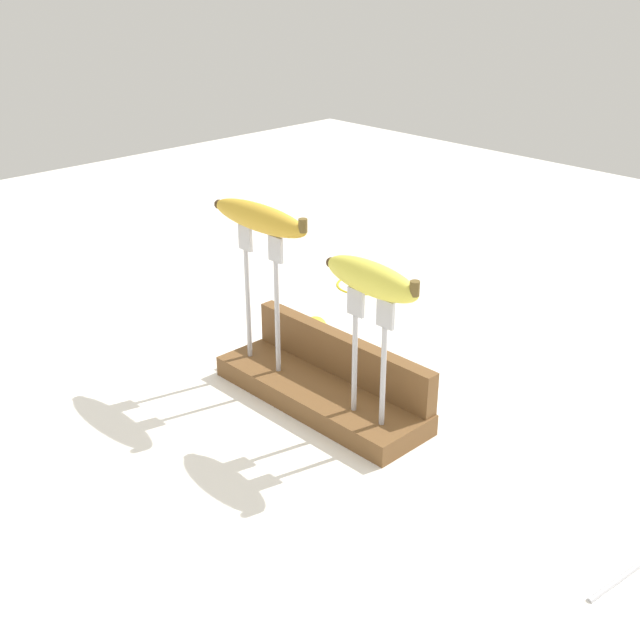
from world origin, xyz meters
name	(u,v)px	position (x,y,z in m)	size (l,w,h in m)	color
ground_plane	(320,403)	(0.00, 0.00, 0.00)	(3.00, 3.00, 0.00)	silver
wooden_board	(320,394)	(0.00, 0.00, 0.02)	(0.34, 0.11, 0.03)	brown
board_backstop	(342,355)	(0.00, 0.04, 0.06)	(0.33, 0.02, 0.06)	brown
fork_stand_left	(262,287)	(-0.10, -0.01, 0.15)	(0.09, 0.01, 0.20)	#B2B2B7
fork_stand_right	(369,345)	(0.10, -0.01, 0.13)	(0.08, 0.01, 0.17)	#B2B2B7
banana_raised_left	(259,218)	(-0.10, -0.01, 0.25)	(0.19, 0.04, 0.04)	gold
banana_raised_right	(371,278)	(0.10, -0.01, 0.23)	(0.16, 0.04, 0.04)	#DBD147
banana_chunk_near	(317,333)	(-0.14, 0.12, 0.02)	(0.05, 0.06, 0.04)	yellow
wire_coil	(363,284)	(-0.26, 0.37, 0.00)	(0.10, 0.10, 0.00)	gold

